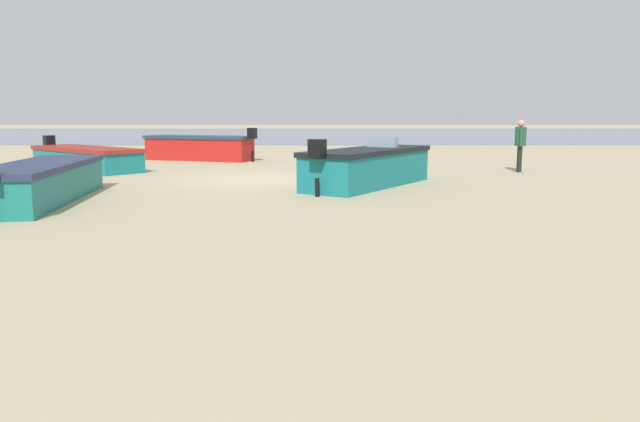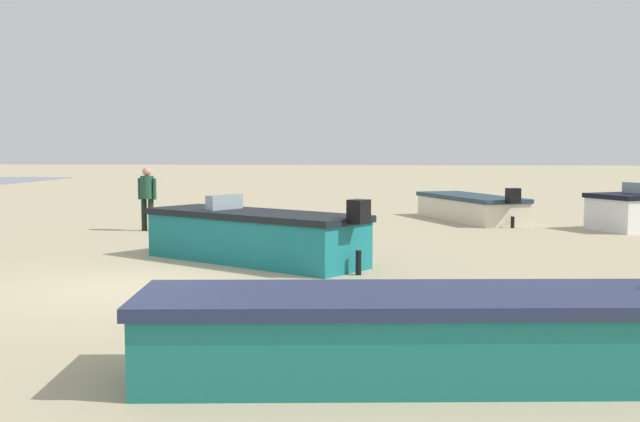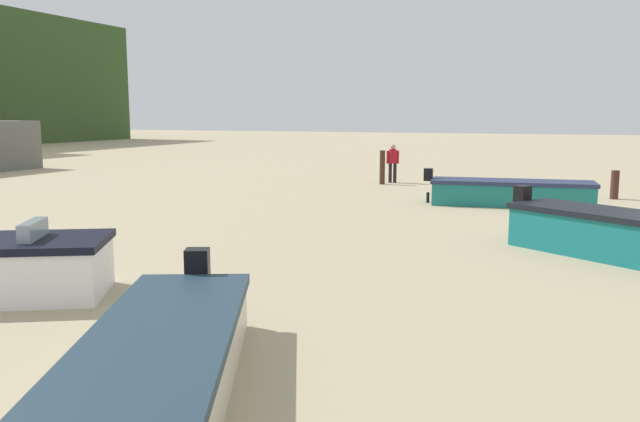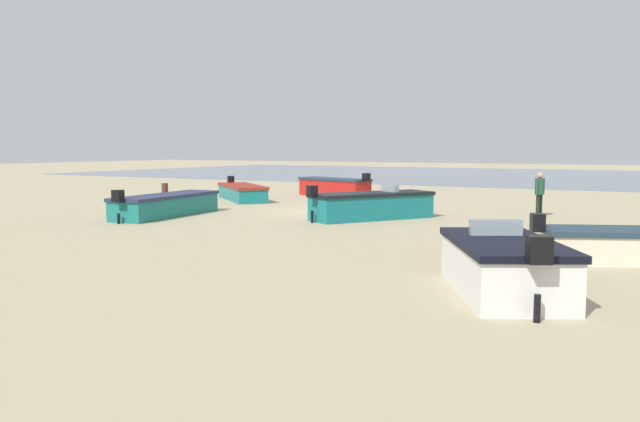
{
  "view_description": "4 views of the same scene",
  "coord_description": "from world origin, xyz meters",
  "px_view_note": "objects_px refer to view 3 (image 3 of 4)",
  "views": [
    {
      "loc": [
        -1.49,
        16.6,
        1.82
      ],
      "look_at": [
        -1.52,
        9.32,
        0.64
      ],
      "focal_mm": 33.91,
      "sensor_mm": 36.0,
      "label": 1
    },
    {
      "loc": [
        11.29,
        3.95,
        2.13
      ],
      "look_at": [
        -6.39,
        2.3,
        0.66
      ],
      "focal_mm": 43.35,
      "sensor_mm": 36.0,
      "label": 2
    },
    {
      "loc": [
        -16.79,
        2.4,
        2.89
      ],
      "look_at": [
        -2.45,
        8.0,
        0.56
      ],
      "focal_mm": 36.25,
      "sensor_mm": 36.0,
      "label": 3
    },
    {
      "loc": [
        -11.74,
        21.58,
        2.5
      ],
      "look_at": [
        -3.06,
        5.73,
        0.68
      ],
      "focal_mm": 35.26,
      "sensor_mm": 36.0,
      "label": 4
    }
  ],
  "objects_px": {
    "boat_teal_0": "(620,235)",
    "mooring_post_mid_beach": "(382,167)",
    "boat_teal_5": "(511,193)",
    "boat_cream_4": "(164,358)",
    "mooring_post_near_water": "(615,185)",
    "beach_walker_foreground": "(393,160)"
  },
  "relations": [
    {
      "from": "mooring_post_near_water",
      "to": "beach_walker_foreground",
      "type": "bearing_deg",
      "value": 74.16
    },
    {
      "from": "boat_teal_0",
      "to": "mooring_post_mid_beach",
      "type": "height_order",
      "value": "mooring_post_mid_beach"
    },
    {
      "from": "boat_cream_4",
      "to": "boat_teal_5",
      "type": "xyz_separation_m",
      "value": [
        15.69,
        -2.1,
        0.04
      ]
    },
    {
      "from": "mooring_post_near_water",
      "to": "mooring_post_mid_beach",
      "type": "relative_size",
      "value": 0.7
    },
    {
      "from": "boat_teal_0",
      "to": "mooring_post_mid_beach",
      "type": "relative_size",
      "value": 3.27
    },
    {
      "from": "boat_teal_5",
      "to": "beach_walker_foreground",
      "type": "distance_m",
      "value": 7.54
    },
    {
      "from": "mooring_post_near_water",
      "to": "beach_walker_foreground",
      "type": "xyz_separation_m",
      "value": [
        2.39,
        8.43,
        0.47
      ]
    },
    {
      "from": "mooring_post_near_water",
      "to": "mooring_post_mid_beach",
      "type": "xyz_separation_m",
      "value": [
        1.62,
        8.67,
        0.21
      ]
    },
    {
      "from": "mooring_post_mid_beach",
      "to": "beach_walker_foreground",
      "type": "height_order",
      "value": "beach_walker_foreground"
    },
    {
      "from": "boat_teal_0",
      "to": "boat_teal_5",
      "type": "distance_m",
      "value": 7.54
    },
    {
      "from": "boat_teal_0",
      "to": "mooring_post_near_water",
      "type": "xyz_separation_m",
      "value": [
        9.99,
        -0.43,
        0.0
      ]
    },
    {
      "from": "boat_teal_5",
      "to": "mooring_post_mid_beach",
      "type": "height_order",
      "value": "mooring_post_mid_beach"
    },
    {
      "from": "boat_teal_0",
      "to": "boat_cream_4",
      "type": "xyz_separation_m",
      "value": [
        -8.66,
        4.82,
        -0.11
      ]
    },
    {
      "from": "boat_teal_5",
      "to": "mooring_post_near_water",
      "type": "height_order",
      "value": "boat_teal_5"
    },
    {
      "from": "boat_teal_5",
      "to": "mooring_post_mid_beach",
      "type": "distance_m",
      "value": 7.18
    },
    {
      "from": "boat_teal_0",
      "to": "boat_cream_4",
      "type": "distance_m",
      "value": 9.91
    },
    {
      "from": "mooring_post_mid_beach",
      "to": "beach_walker_foreground",
      "type": "bearing_deg",
      "value": -16.98
    },
    {
      "from": "mooring_post_mid_beach",
      "to": "boat_cream_4",
      "type": "bearing_deg",
      "value": -170.43
    },
    {
      "from": "boat_teal_5",
      "to": "boat_cream_4",
      "type": "bearing_deg",
      "value": -13.8
    },
    {
      "from": "boat_cream_4",
      "to": "mooring_post_mid_beach",
      "type": "distance_m",
      "value": 20.56
    },
    {
      "from": "boat_cream_4",
      "to": "mooring_post_near_water",
      "type": "bearing_deg",
      "value": -128.82
    },
    {
      "from": "boat_cream_4",
      "to": "mooring_post_mid_beach",
      "type": "relative_size",
      "value": 3.28
    }
  ]
}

